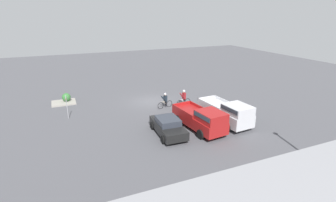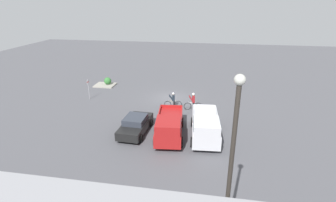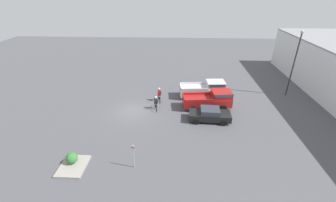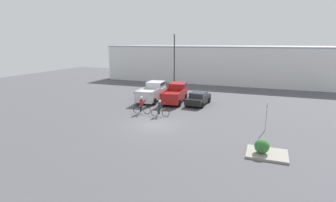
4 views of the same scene
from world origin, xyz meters
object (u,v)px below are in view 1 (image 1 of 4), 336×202
(cyclist_1, at_px, (184,98))
(fire_lane_sign, at_px, (67,105))
(pickup_truck_1, at_px, (202,119))
(cyclist_0, at_px, (165,100))
(sedan_0, at_px, (168,126))
(pickup_truck_0, at_px, (227,112))
(shrub, at_px, (66,97))

(cyclist_1, xyz_separation_m, fire_lane_sign, (11.42, -1.03, 0.48))
(pickup_truck_1, relative_size, cyclist_0, 3.22)
(sedan_0, height_order, cyclist_0, cyclist_0)
(pickup_truck_1, height_order, sedan_0, pickup_truck_1)
(pickup_truck_1, xyz_separation_m, fire_lane_sign, (10.04, -7.09, 0.31))
(sedan_0, xyz_separation_m, cyclist_0, (-2.21, -5.85, 0.09))
(fire_lane_sign, bearing_deg, sedan_0, 137.21)
(pickup_truck_1, distance_m, sedan_0, 2.90)
(fire_lane_sign, bearing_deg, pickup_truck_1, 144.75)
(pickup_truck_0, bearing_deg, cyclist_1, -76.22)
(pickup_truck_0, bearing_deg, sedan_0, -0.85)
(sedan_0, bearing_deg, pickup_truck_1, 171.26)
(sedan_0, bearing_deg, cyclist_1, -126.97)
(shrub, bearing_deg, sedan_0, 121.18)
(pickup_truck_0, height_order, shrub, pickup_truck_0)
(pickup_truck_1, bearing_deg, fire_lane_sign, -35.25)
(cyclist_0, height_order, shrub, cyclist_0)
(shrub, bearing_deg, pickup_truck_0, 137.23)
(cyclist_1, relative_size, shrub, 1.97)
(pickup_truck_0, xyz_separation_m, shrub, (12.68, -11.73, -0.49))
(pickup_truck_0, height_order, fire_lane_sign, fire_lane_sign)
(pickup_truck_0, height_order, pickup_truck_1, pickup_truck_0)
(sedan_0, xyz_separation_m, cyclist_1, (-4.23, -5.62, 0.18))
(pickup_truck_0, height_order, sedan_0, pickup_truck_0)
(cyclist_1, height_order, shrub, cyclist_1)
(pickup_truck_1, relative_size, cyclist_1, 3.18)
(cyclist_0, xyz_separation_m, cyclist_1, (-2.02, 0.23, 0.09))
(cyclist_0, bearing_deg, pickup_truck_0, 119.95)
(cyclist_0, bearing_deg, sedan_0, 69.28)
(pickup_truck_0, bearing_deg, cyclist_0, -60.05)
(pickup_truck_1, relative_size, fire_lane_sign, 2.49)
(pickup_truck_0, bearing_deg, pickup_truck_1, 7.25)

